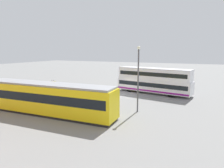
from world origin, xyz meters
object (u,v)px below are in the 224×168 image
Objects in this scene: double_decker_bus at (153,81)px; tram_yellow at (47,98)px; info_sign at (54,85)px; street_lamp at (138,74)px; pedestrian_crossing at (106,98)px; pedestrian_near_railing at (76,95)px.

double_decker_bus is 16.87m from tram_yellow.
street_lamp is at bearing 168.42° from info_sign.
pedestrian_crossing is at bearing 166.83° from info_sign.
double_decker_bus is 1.67× the size of street_lamp.
pedestrian_near_railing is 0.95× the size of pedestrian_crossing.
street_lamp is (-14.05, 2.88, 2.59)m from info_sign.
double_decker_bus is 10.41m from street_lamp.
double_decker_bus is at bearing -118.41° from tram_yellow.
info_sign is at bearing -11.58° from street_lamp.
street_lamp reaches higher than tram_yellow.
double_decker_bus is at bearing -151.58° from info_sign.
double_decker_bus reaches higher than info_sign.
street_lamp is at bearing -151.50° from tram_yellow.
tram_yellow is at bearing 61.59° from double_decker_bus.
tram_yellow is 6.82× the size of info_sign.
tram_yellow is at bearing 28.50° from street_lamp.
pedestrian_near_railing is 5.81m from info_sign.
double_decker_bus reaches higher than pedestrian_near_railing.
tram_yellow reaches higher than info_sign.
pedestrian_crossing is (3.53, 9.63, -1.07)m from double_decker_bus.
info_sign is 0.32× the size of street_lamp.
tram_yellow is (8.03, 14.84, -0.31)m from double_decker_bus.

